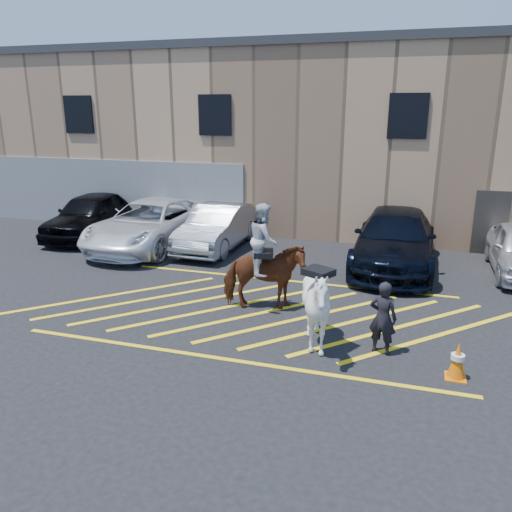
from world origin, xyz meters
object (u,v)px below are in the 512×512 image
(car_black_suv, at_px, (91,215))
(car_silver_sedan, at_px, (218,227))
(car_white_pickup, at_px, (151,224))
(handler, at_px, (383,318))
(mounted_bay, at_px, (264,268))
(car_blue_suv, at_px, (395,239))
(saddled_white, at_px, (317,306))
(traffic_cone, at_px, (457,361))

(car_black_suv, bearing_deg, car_silver_sedan, -7.78)
(car_white_pickup, bearing_deg, handler, -33.15)
(car_white_pickup, distance_m, handler, 10.45)
(car_black_suv, distance_m, mounted_bay, 10.03)
(car_white_pickup, height_order, handler, car_white_pickup)
(car_white_pickup, relative_size, handler, 3.87)
(car_silver_sedan, distance_m, handler, 8.95)
(car_blue_suv, bearing_deg, handler, -88.96)
(saddled_white, bearing_deg, mounted_bay, 133.30)
(traffic_cone, bearing_deg, saddled_white, 171.10)
(saddled_white, bearing_deg, car_silver_sedan, 125.34)
(car_silver_sedan, bearing_deg, mounted_bay, -56.52)
(car_white_pickup, xyz_separation_m, traffic_cone, (9.94, -6.69, -0.47))
(car_silver_sedan, bearing_deg, car_blue_suv, -1.48)
(car_white_pickup, distance_m, traffic_cone, 11.99)
(car_black_suv, height_order, car_blue_suv, car_blue_suv)
(car_silver_sedan, bearing_deg, handler, -45.57)
(mounted_bay, bearing_deg, car_black_suv, 148.60)
(traffic_cone, bearing_deg, car_black_suv, 150.23)
(car_blue_suv, distance_m, saddled_white, 6.59)
(car_silver_sedan, relative_size, traffic_cone, 6.41)
(car_black_suv, relative_size, traffic_cone, 6.83)
(car_blue_suv, relative_size, saddled_white, 2.65)
(handler, distance_m, saddled_white, 1.35)
(car_black_suv, distance_m, saddled_white, 12.36)
(mounted_bay, bearing_deg, handler, -27.27)
(car_silver_sedan, distance_m, traffic_cone, 10.42)
(car_blue_suv, relative_size, mounted_bay, 2.21)
(car_white_pickup, height_order, traffic_cone, car_white_pickup)
(handler, relative_size, traffic_cone, 2.13)
(saddled_white, relative_size, traffic_cone, 3.08)
(car_blue_suv, bearing_deg, saddled_white, -100.48)
(car_white_pickup, height_order, car_blue_suv, car_blue_suv)
(saddled_white, distance_m, traffic_cone, 2.83)
(car_black_suv, relative_size, handler, 3.21)
(car_black_suv, relative_size, saddled_white, 2.22)
(handler, xyz_separation_m, traffic_cone, (1.41, -0.65, -0.41))
(handler, xyz_separation_m, mounted_bay, (-2.97, 1.53, 0.31))
(car_black_suv, xyz_separation_m, car_silver_sedan, (5.41, -0.21, -0.08))
(car_blue_suv, height_order, mounted_bay, mounted_bay)
(car_blue_suv, distance_m, handler, 6.24)
(car_black_suv, distance_m, traffic_cone, 14.91)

